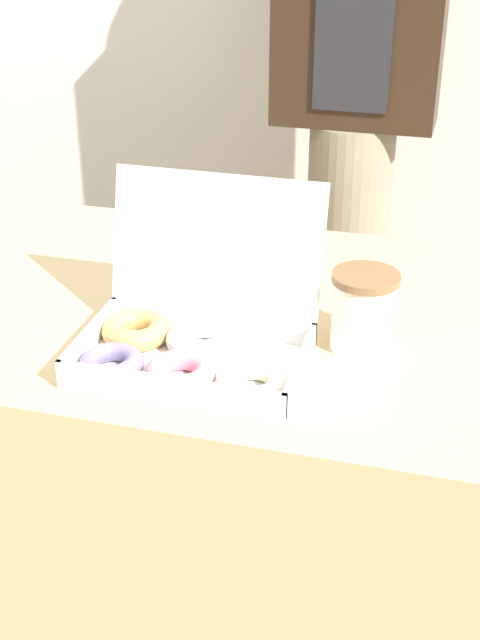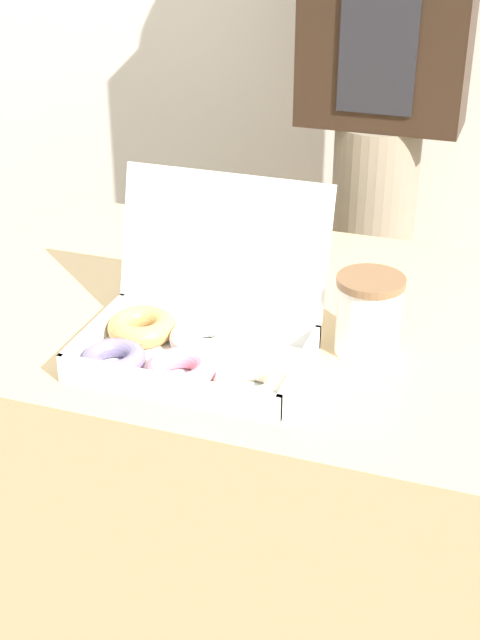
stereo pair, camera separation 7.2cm
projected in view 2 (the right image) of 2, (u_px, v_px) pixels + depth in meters
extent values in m
plane|color=gray|center=(264.00, 632.00, 1.86)|extent=(14.00, 14.00, 0.00)
cube|color=tan|center=(267.00, 488.00, 1.68)|extent=(1.10, 0.76, 0.76)
cube|color=white|center=(194.00, 365.00, 1.34)|extent=(0.34, 0.21, 0.01)
cube|color=white|center=(94.00, 334.00, 1.38)|extent=(0.01, 0.21, 0.04)
cube|color=white|center=(299.00, 370.00, 1.28)|extent=(0.01, 0.21, 0.04)
cube|color=white|center=(166.00, 387.00, 1.24)|extent=(0.34, 0.01, 0.04)
cube|color=white|center=(217.00, 321.00, 1.42)|extent=(0.34, 0.01, 0.04)
cube|color=white|center=(223.00, 242.00, 1.38)|extent=(0.34, 0.06, 0.21)
torus|color=slate|center=(114.00, 359.00, 1.32)|extent=(0.12, 0.12, 0.03)
torus|color=tan|center=(142.00, 327.00, 1.40)|extent=(0.15, 0.15, 0.03)
torus|color=pink|center=(181.00, 370.00, 1.29)|extent=(0.14, 0.14, 0.03)
torus|color=white|center=(205.00, 338.00, 1.37)|extent=(0.13, 0.13, 0.03)
torus|color=silver|center=(251.00, 383.00, 1.26)|extent=(0.15, 0.15, 0.03)
cylinder|color=white|center=(368.00, 318.00, 1.36)|extent=(0.10, 0.10, 0.11)
cylinder|color=brown|center=(371.00, 281.00, 1.33)|extent=(0.10, 0.10, 0.01)
cylinder|color=gray|center=(366.00, 304.00, 2.20)|extent=(0.20, 0.20, 0.90)
cube|color=#232328|center=(380.00, 23.00, 1.81)|extent=(0.16, 0.01, 0.37)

